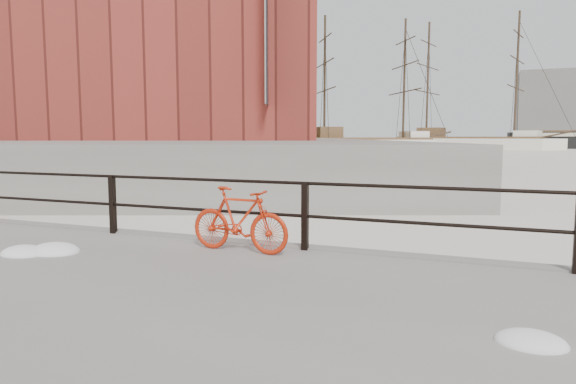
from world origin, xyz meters
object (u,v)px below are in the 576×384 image
Objects in this scene: schooner_mid at (468,149)px; schooner_left at (364,151)px; bicycle at (239,220)px; workboat_near at (226,161)px; workboat_far at (236,153)px.

schooner_mid is 21.05m from schooner_left.
bicycle is 0.06× the size of schooner_left.
workboat_far is (-8.28, 17.64, 0.00)m from workboat_near.
schooner_left is 20.60m from workboat_far.
workboat_far is at bearing -156.50° from schooner_left.
bicycle is at bearing -62.45° from workboat_far.
schooner_mid reaches higher than workboat_near.
workboat_near is at bearing -127.50° from schooner_left.
workboat_far is at bearing -114.90° from schooner_mid.
schooner_mid is 53.57m from workboat_near.
schooner_left is at bearing 55.14° from workboat_far.
bicycle is 55.47m from workboat_far.
schooner_left is at bearing 105.69° from bicycle.
schooner_left is 34.75m from workboat_near.
schooner_mid is (-0.75, 82.34, -0.82)m from bicycle.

